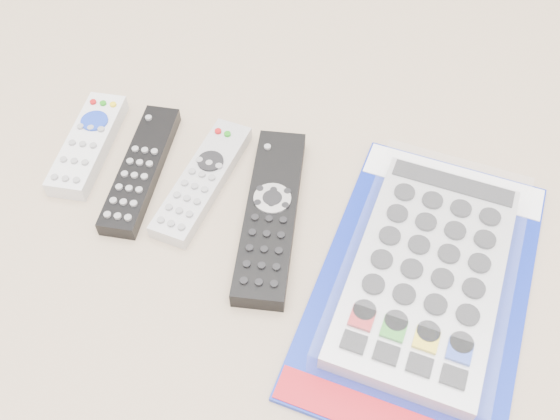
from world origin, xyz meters
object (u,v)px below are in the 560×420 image
(remote_silver_dvd, at_px, (203,180))
(remote_large_black, at_px, (271,214))
(remote_small_grey, at_px, (88,144))
(jumbo_remote_packaged, at_px, (427,271))
(remote_slim_black, at_px, (141,169))

(remote_silver_dvd, height_order, remote_large_black, remote_large_black)
(remote_small_grey, height_order, remote_silver_dvd, remote_small_grey)
(remote_small_grey, xyz_separation_m, remote_silver_dvd, (0.17, -0.01, -0.00))
(jumbo_remote_packaged, bearing_deg, remote_slim_black, 176.05)
(remote_small_grey, xyz_separation_m, remote_large_black, (0.27, -0.04, 0.00))
(remote_silver_dvd, relative_size, remote_large_black, 0.78)
(jumbo_remote_packaged, bearing_deg, remote_large_black, 174.76)
(remote_small_grey, relative_size, jumbo_remote_packaged, 0.45)
(jumbo_remote_packaged, bearing_deg, remote_silver_dvd, 172.74)
(remote_silver_dvd, bearing_deg, jumbo_remote_packaged, -6.25)
(remote_large_black, distance_m, jumbo_remote_packaged, 0.20)
(remote_small_grey, distance_m, remote_large_black, 0.27)
(remote_silver_dvd, distance_m, remote_large_black, 0.10)
(remote_large_black, bearing_deg, jumbo_remote_packaged, -19.56)
(remote_small_grey, height_order, remote_large_black, remote_large_black)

